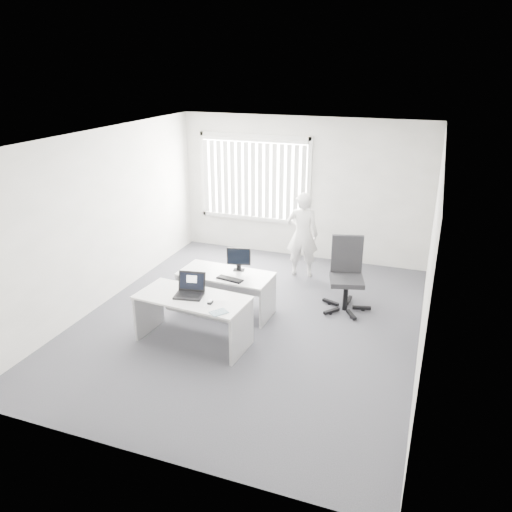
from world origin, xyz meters
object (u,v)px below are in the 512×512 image
(desk_near, at_px, (193,309))
(monitor, at_px, (239,259))
(desk_far, at_px, (226,284))
(laptop, at_px, (188,287))
(office_chair, at_px, (346,287))
(person, at_px, (302,235))

(desk_near, xyz_separation_m, monitor, (0.22, 1.20, 0.34))
(desk_far, distance_m, monitor, 0.44)
(laptop, bearing_deg, office_chair, 33.88)
(office_chair, relative_size, person, 0.75)
(desk_near, height_order, laptop, laptop)
(office_chair, xyz_separation_m, person, (-1.02, 1.08, 0.43))
(desk_far, bearing_deg, monitor, 53.79)
(desk_far, xyz_separation_m, office_chair, (1.76, 0.76, -0.11))
(laptop, bearing_deg, desk_near, 3.82)
(desk_near, relative_size, person, 1.02)
(person, distance_m, laptop, 2.98)
(office_chair, xyz_separation_m, monitor, (-1.61, -0.57, 0.48))
(desk_far, relative_size, office_chair, 1.25)
(desk_near, distance_m, office_chair, 2.55)
(laptop, xyz_separation_m, monitor, (0.26, 1.21, -0.01))
(desk_near, bearing_deg, monitor, 84.42)
(office_chair, bearing_deg, desk_far, -171.55)
(desk_far, bearing_deg, office_chair, 25.91)
(desk_near, height_order, monitor, monitor)
(desk_near, bearing_deg, person, 78.80)
(laptop, height_order, monitor, monitor)
(desk_near, relative_size, laptop, 4.17)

